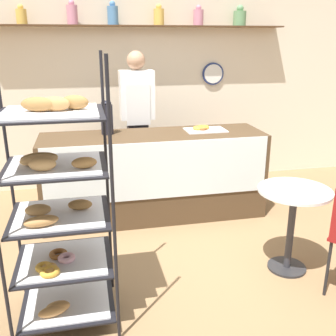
% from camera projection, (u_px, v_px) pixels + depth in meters
% --- Properties ---
extents(ground_plane, '(14.00, 14.00, 0.00)m').
position_uv_depth(ground_plane, '(178.00, 269.00, 3.43)').
color(ground_plane, olive).
extents(back_wall, '(10.00, 0.30, 2.70)m').
position_uv_depth(back_wall, '(138.00, 82.00, 5.14)').
color(back_wall, beige).
rests_on(back_wall, ground_plane).
extents(display_counter, '(2.41, 0.69, 0.94)m').
position_uv_depth(display_counter, '(154.00, 175.00, 4.34)').
color(display_counter, '#4C3823').
rests_on(display_counter, ground_plane).
extents(pastry_rack, '(0.69, 0.61, 1.84)m').
position_uv_depth(pastry_rack, '(58.00, 208.00, 2.56)').
color(pastry_rack, black).
rests_on(pastry_rack, ground_plane).
extents(person_worker, '(0.40, 0.23, 1.78)m').
position_uv_depth(person_worker, '(137.00, 120.00, 4.69)').
color(person_worker, '#282833').
rests_on(person_worker, ground_plane).
extents(cafe_table, '(0.60, 0.60, 0.74)m').
position_uv_depth(cafe_table, '(293.00, 211.00, 3.27)').
color(cafe_table, '#262628').
rests_on(cafe_table, ground_plane).
extents(coffee_carafe, '(0.13, 0.13, 0.36)m').
position_uv_depth(coffee_carafe, '(107.00, 118.00, 4.15)').
color(coffee_carafe, black).
rests_on(coffee_carafe, display_counter).
extents(donut_tray_counter, '(0.45, 0.29, 0.05)m').
position_uv_depth(donut_tray_counter, '(204.00, 129.00, 4.36)').
color(donut_tray_counter, silver).
rests_on(donut_tray_counter, display_counter).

